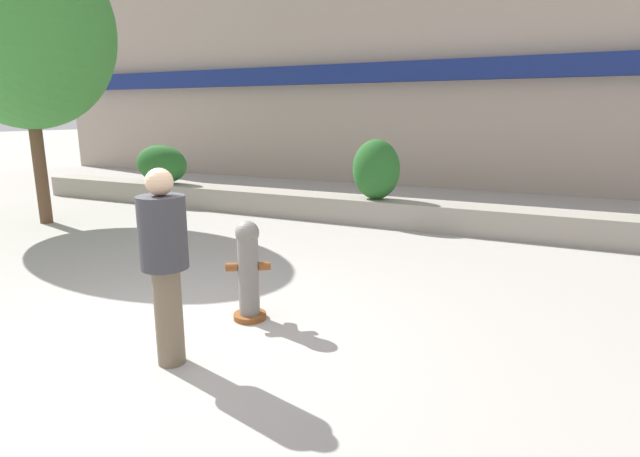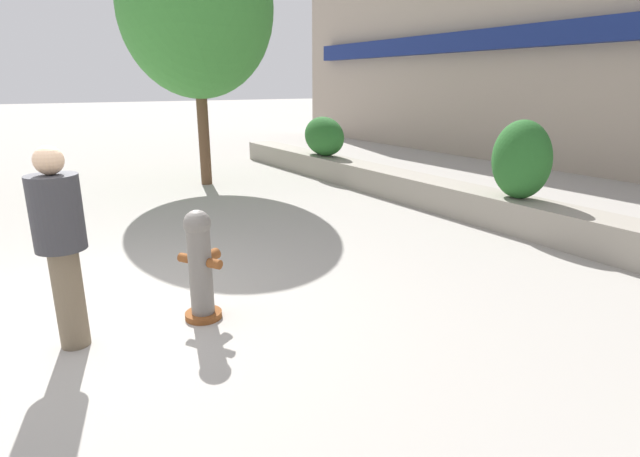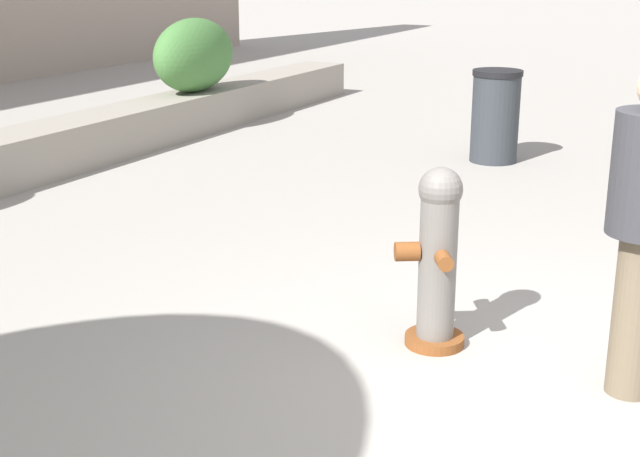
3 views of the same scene
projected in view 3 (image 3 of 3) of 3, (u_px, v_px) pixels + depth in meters
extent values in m
plane|color=#9E9991|center=(561.00, 412.00, 4.51)|extent=(120.00, 120.00, 0.00)
ellipsoid|color=#427538|center=(194.00, 55.00, 11.40)|extent=(1.45, 0.70, 0.94)
cylinder|color=brown|center=(434.00, 340.00, 5.29)|extent=(0.48, 0.48, 0.06)
cylinder|color=slate|center=(437.00, 268.00, 5.15)|extent=(0.30, 0.30, 0.85)
sphere|color=slate|center=(441.00, 189.00, 5.01)|extent=(0.25, 0.25, 0.25)
cylinder|color=brown|center=(407.00, 252.00, 5.11)|extent=(0.17, 0.18, 0.11)
cylinder|color=brown|center=(433.00, 242.00, 5.29)|extent=(0.15, 0.14, 0.09)
cylinder|color=brown|center=(444.00, 261.00, 4.96)|extent=(0.15, 0.14, 0.09)
cylinder|color=brown|center=(636.00, 315.00, 4.59)|extent=(0.33, 0.33, 0.88)
cylinder|color=#2D3338|center=(495.00, 119.00, 9.79)|extent=(0.52, 0.52, 0.95)
cylinder|color=black|center=(498.00, 73.00, 9.64)|extent=(0.55, 0.55, 0.06)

